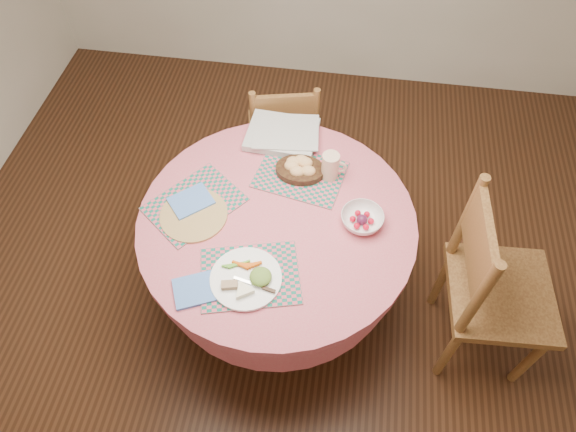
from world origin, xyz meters
name	(u,v)px	position (x,y,z in m)	size (l,w,h in m)	color
ground	(279,297)	(0.00, 0.00, 0.00)	(4.00, 4.00, 0.00)	#331C0F
room_envelope	(271,23)	(0.00, 0.00, 1.71)	(4.01, 4.01, 2.71)	silver
dining_table	(278,243)	(0.00, 0.00, 0.56)	(1.24, 1.24, 0.75)	#CB5E6C
chair_right	(490,287)	(0.98, -0.09, 0.55)	(0.49, 0.51, 1.05)	brown
chair_back	(284,134)	(-0.10, 0.82, 0.45)	(0.48, 0.46, 0.87)	brown
placemat_front	(250,276)	(-0.06, -0.30, 0.75)	(0.40, 0.30, 0.01)	#116451
placemat_left	(195,204)	(-0.38, 0.02, 0.75)	(0.40, 0.30, 0.01)	#116451
placemat_back	(300,175)	(0.07, 0.27, 0.75)	(0.40, 0.30, 0.01)	#116451
wicker_trivet	(194,215)	(-0.37, -0.04, 0.76)	(0.30, 0.30, 0.01)	olive
napkin_near	(197,290)	(-0.26, -0.40, 0.76)	(0.18, 0.14, 0.01)	#4F7CCD
napkin_far	(191,201)	(-0.40, 0.03, 0.76)	(0.18, 0.14, 0.01)	#4F7CCD
dinner_plate	(247,279)	(-0.07, -0.33, 0.77)	(0.29, 0.29, 0.05)	white
bread_bowl	(300,168)	(0.06, 0.28, 0.79)	(0.23, 0.23, 0.08)	black
latte_mug	(331,166)	(0.21, 0.28, 0.82)	(0.12, 0.08, 0.14)	beige
fruit_bowl	(362,219)	(0.37, 0.03, 0.78)	(0.22, 0.22, 0.06)	white
newspaper_stack	(283,134)	(-0.05, 0.50, 0.78)	(0.37, 0.29, 0.04)	silver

